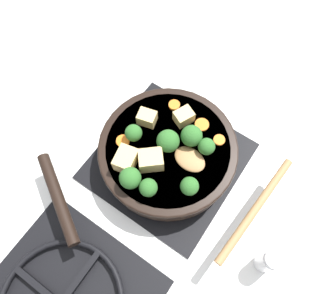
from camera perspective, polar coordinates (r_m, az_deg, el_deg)
name	(u,v)px	position (r m, az deg, el deg)	size (l,w,h in m)	color
ground_plane	(168,161)	(0.75, 0.00, -2.49)	(2.40, 2.40, 0.00)	white
front_burner_grate	(168,159)	(0.74, 0.00, -2.15)	(0.31, 0.31, 0.03)	black
skillet_pan	(167,152)	(0.70, -0.24, -0.90)	(0.36, 0.42, 0.06)	black
wooden_spoon	(226,188)	(0.65, 10.15, -7.09)	(0.21, 0.25, 0.02)	#A87A4C
tofu_cube_center_large	(184,117)	(0.69, 2.76, 5.29)	(0.04, 0.03, 0.03)	#DBB770
tofu_cube_near_handle	(126,160)	(0.65, -7.30, -2.21)	(0.05, 0.04, 0.04)	#DBB770
tofu_cube_east_chunk	(151,160)	(0.65, -2.97, -2.29)	(0.05, 0.04, 0.04)	#DBB770
tofu_cube_west_chunk	(147,118)	(0.69, -3.67, 5.08)	(0.04, 0.03, 0.03)	#DBB770
broccoli_floret_near_spoon	(134,133)	(0.67, -6.02, 2.42)	(0.04, 0.04, 0.04)	#709956
broccoli_floret_center_top	(189,186)	(0.63, 3.76, -6.84)	(0.04, 0.04, 0.04)	#709956
broccoli_floret_east_rim	(166,142)	(0.65, -0.42, 0.92)	(0.05, 0.05, 0.05)	#709956
broccoli_floret_west_rim	(192,136)	(0.66, 4.12, 1.94)	(0.04, 0.04, 0.05)	#709956
broccoli_floret_north_edge	(130,178)	(0.63, -6.60, -5.40)	(0.04, 0.04, 0.05)	#709956
broccoli_floret_south_cluster	(207,147)	(0.66, 6.72, 0.06)	(0.03, 0.03, 0.04)	#709956
broccoli_floret_mid_floret	(148,188)	(0.62, -3.44, -7.09)	(0.04, 0.04, 0.04)	#709956
carrot_slice_orange_thin	(174,105)	(0.72, 1.10, 7.34)	(0.03, 0.03, 0.01)	orange
carrot_slice_near_center	(202,125)	(0.70, 5.91, 3.88)	(0.03, 0.03, 0.01)	orange
carrot_slice_edge_slice	(219,140)	(0.69, 8.90, 1.22)	(0.02, 0.02, 0.01)	orange
carrot_slice_under_broccoli	(123,141)	(0.69, -7.86, 1.03)	(0.03, 0.03, 0.01)	orange
salt_shaker	(268,261)	(0.69, 17.03, -18.49)	(0.04, 0.04, 0.09)	white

